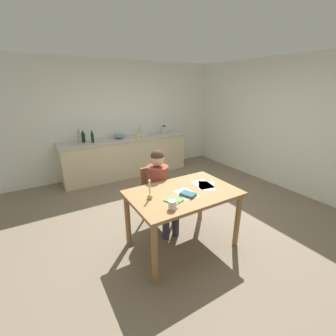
% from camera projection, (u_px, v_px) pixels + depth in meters
% --- Properties ---
extents(ground_plane, '(5.20, 5.20, 0.04)m').
position_uv_depth(ground_plane, '(179.00, 217.00, 3.77)').
color(ground_plane, '#7A6B56').
extents(wall_back, '(5.20, 0.12, 2.60)m').
position_uv_depth(wall_back, '(119.00, 119.00, 5.42)').
color(wall_back, silver).
rests_on(wall_back, ground).
extents(wall_right, '(0.12, 5.20, 2.60)m').
position_uv_depth(wall_right, '(287.00, 125.00, 4.59)').
color(wall_right, silver).
rests_on(wall_right, ground).
extents(kitchen_counter, '(2.96, 0.64, 0.90)m').
position_uv_depth(kitchen_counter, '(127.00, 156.00, 5.42)').
color(kitchen_counter, beige).
rests_on(kitchen_counter, ground).
extents(dining_table, '(1.35, 0.88, 0.79)m').
position_uv_depth(dining_table, '(183.00, 200.00, 2.88)').
color(dining_table, '#9E7042').
rests_on(dining_table, ground).
extents(chair_at_table, '(0.40, 0.40, 0.88)m').
position_uv_depth(chair_at_table, '(155.00, 193.00, 3.47)').
color(chair_at_table, '#9E7042').
rests_on(chair_at_table, ground).
extents(person_seated, '(0.32, 0.59, 1.19)m').
position_uv_depth(person_seated, '(160.00, 185.00, 3.29)').
color(person_seated, brown).
rests_on(person_seated, ground).
extents(coffee_mug, '(0.13, 0.09, 0.10)m').
position_uv_depth(coffee_mug, '(173.00, 205.00, 2.44)').
color(coffee_mug, white).
rests_on(coffee_mug, dining_table).
extents(candlestick, '(0.06, 0.06, 0.24)m').
position_uv_depth(candlestick, '(150.00, 193.00, 2.65)').
color(candlestick, gold).
rests_on(candlestick, dining_table).
extents(book_magazine, '(0.21, 0.22, 0.02)m').
position_uv_depth(book_magazine, '(174.00, 200.00, 2.62)').
color(book_magazine, '#5DA449').
rests_on(book_magazine, dining_table).
extents(book_cookery, '(0.18, 0.21, 0.03)m').
position_uv_depth(book_cookery, '(188.00, 194.00, 2.74)').
color(book_cookery, '#2B5760').
rests_on(book_cookery, dining_table).
extents(paper_letter, '(0.35, 0.36, 0.00)m').
position_uv_depth(paper_letter, '(207.00, 186.00, 3.02)').
color(paper_letter, white).
rests_on(paper_letter, dining_table).
extents(paper_bill, '(0.26, 0.33, 0.00)m').
position_uv_depth(paper_bill, '(203.00, 184.00, 3.06)').
color(paper_bill, white).
rests_on(paper_bill, dining_table).
extents(paper_envelope, '(0.22, 0.30, 0.00)m').
position_uv_depth(paper_envelope, '(186.00, 194.00, 2.79)').
color(paper_envelope, white).
rests_on(paper_envelope, dining_table).
extents(sink_unit, '(0.36, 0.36, 0.24)m').
position_uv_depth(sink_unit, '(143.00, 135.00, 5.47)').
color(sink_unit, '#B2B7BC').
rests_on(sink_unit, kitchen_counter).
extents(bottle_oil, '(0.06, 0.06, 0.31)m').
position_uv_depth(bottle_oil, '(79.00, 137.00, 4.70)').
color(bottle_oil, '#8C999E').
rests_on(bottle_oil, kitchen_counter).
extents(bottle_vinegar, '(0.08, 0.08, 0.24)m').
position_uv_depth(bottle_vinegar, '(83.00, 137.00, 4.84)').
color(bottle_vinegar, black).
rests_on(bottle_vinegar, kitchen_counter).
extents(bottle_wine_red, '(0.06, 0.06, 0.26)m').
position_uv_depth(bottle_wine_red, '(92.00, 137.00, 4.81)').
color(bottle_wine_red, black).
rests_on(bottle_wine_red, kitchen_counter).
extents(mixing_bowl, '(0.24, 0.24, 0.11)m').
position_uv_depth(mixing_bowl, '(119.00, 136.00, 5.21)').
color(mixing_bowl, '#668C99').
rests_on(mixing_bowl, kitchen_counter).
extents(stovetop_kettle, '(0.18, 0.18, 0.22)m').
position_uv_depth(stovetop_kettle, '(164.00, 130.00, 5.73)').
color(stovetop_kettle, '#B7BABF').
rests_on(stovetop_kettle, kitchen_counter).
extents(wine_glass_near_sink, '(0.07, 0.07, 0.15)m').
position_uv_depth(wine_glass_near_sink, '(125.00, 132.00, 5.38)').
color(wine_glass_near_sink, silver).
rests_on(wine_glass_near_sink, kitchen_counter).
extents(wine_glass_by_kettle, '(0.07, 0.07, 0.15)m').
position_uv_depth(wine_glass_by_kettle, '(121.00, 132.00, 5.32)').
color(wine_glass_by_kettle, silver).
rests_on(wine_glass_by_kettle, kitchen_counter).
extents(wine_glass_back_left, '(0.07, 0.07, 0.15)m').
position_uv_depth(wine_glass_back_left, '(116.00, 133.00, 5.27)').
color(wine_glass_back_left, silver).
rests_on(wine_glass_back_left, kitchen_counter).
extents(wine_glass_back_right, '(0.07, 0.07, 0.15)m').
position_uv_depth(wine_glass_back_right, '(111.00, 134.00, 5.20)').
color(wine_glass_back_right, silver).
rests_on(wine_glass_back_right, kitchen_counter).
extents(teacup_on_counter, '(0.11, 0.07, 0.09)m').
position_uv_depth(teacup_on_counter, '(138.00, 136.00, 5.25)').
color(teacup_on_counter, '#F2CC4C').
rests_on(teacup_on_counter, kitchen_counter).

